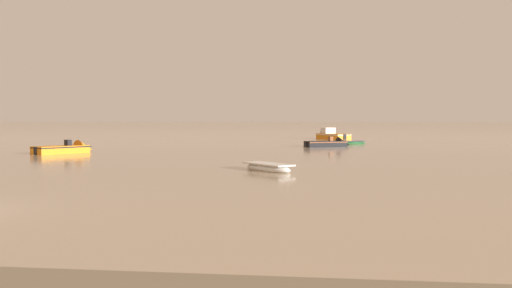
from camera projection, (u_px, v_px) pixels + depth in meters
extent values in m
cube|color=black|center=(325.00, 145.00, 58.06)|extent=(4.52, 3.24, 0.82)
cone|color=black|center=(344.00, 145.00, 58.68)|extent=(1.85, 2.03, 1.65)
cube|color=brown|center=(325.00, 142.00, 58.06)|extent=(4.62, 3.31, 0.09)
cube|color=brown|center=(331.00, 139.00, 58.21)|extent=(0.55, 0.65, 0.46)
cube|color=black|center=(307.00, 144.00, 57.49)|extent=(0.36, 0.40, 0.58)
cube|color=orange|center=(61.00, 151.00, 47.24)|extent=(4.07, 4.82, 0.89)
cone|color=orange|center=(85.00, 150.00, 49.05)|extent=(2.27, 2.17, 1.79)
cube|color=black|center=(61.00, 147.00, 47.26)|extent=(4.15, 4.93, 0.10)
cube|color=black|center=(68.00, 143.00, 47.74)|extent=(0.71, 0.66, 0.50)
cube|color=black|center=(36.00, 151.00, 45.54)|extent=(0.45, 0.43, 0.63)
cube|color=orange|center=(333.00, 137.00, 78.35)|extent=(4.94, 5.82, 1.08)
cone|color=orange|center=(322.00, 137.00, 80.90)|extent=(2.75, 2.62, 2.16)
cube|color=silver|center=(333.00, 135.00, 78.38)|extent=(5.04, 5.94, 0.12)
cube|color=silver|center=(328.00, 131.00, 79.47)|extent=(2.15, 2.04, 0.84)
cube|color=#384751|center=(326.00, 130.00, 80.05)|extent=(1.53, 1.16, 0.67)
cube|color=black|center=(344.00, 137.00, 75.96)|extent=(0.54, 0.52, 0.77)
ellipsoid|color=white|center=(268.00, 168.00, 31.98)|extent=(3.53, 3.67, 0.60)
cube|color=silver|center=(268.00, 164.00, 31.97)|extent=(3.31, 3.43, 0.08)
cube|color=silver|center=(268.00, 165.00, 31.97)|extent=(1.02, 0.97, 0.06)
ellipsoid|color=#23602D|center=(353.00, 143.00, 64.50)|extent=(3.25, 2.22, 0.49)
cube|color=#33383F|center=(353.00, 141.00, 64.49)|extent=(3.01, 2.10, 0.06)
cube|color=#33383F|center=(353.00, 142.00, 64.49)|extent=(0.57, 0.95, 0.05)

